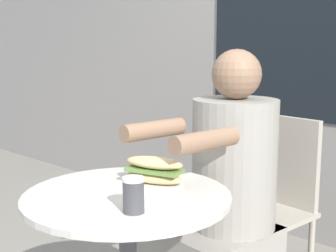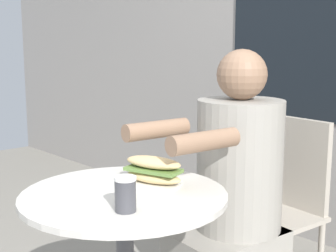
{
  "view_description": "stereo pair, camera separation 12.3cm",
  "coord_description": "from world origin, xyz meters",
  "views": [
    {
      "loc": [
        1.1,
        -0.99,
        1.19
      ],
      "look_at": [
        0.0,
        0.2,
        0.92
      ],
      "focal_mm": 50.0,
      "sensor_mm": 36.0,
      "label": 1
    },
    {
      "loc": [
        1.18,
        -0.9,
        1.19
      ],
      "look_at": [
        0.0,
        0.2,
        0.92
      ],
      "focal_mm": 50.0,
      "sensor_mm": 36.0,
      "label": 2
    }
  ],
  "objects": [
    {
      "name": "cafe_table",
      "position": [
        0.0,
        0.0,
        0.52
      ],
      "size": [
        0.68,
        0.68,
        0.72
      ],
      "color": "beige",
      "rests_on": "ground_plane"
    },
    {
      "name": "sandwich_on_plate",
      "position": [
        0.0,
        0.13,
        0.76
      ],
      "size": [
        0.23,
        0.19,
        0.1
      ],
      "rotation": [
        0.0,
        0.0,
        0.29
      ],
      "color": "white",
      "rests_on": "cafe_table"
    },
    {
      "name": "diner_chair",
      "position": [
        0.04,
        0.88,
        0.52
      ],
      "size": [
        0.42,
        0.42,
        0.87
      ],
      "rotation": [
        0.0,
        0.0,
        3.03
      ],
      "color": "#ADA393",
      "rests_on": "ground_plane"
    },
    {
      "name": "seated_diner",
      "position": [
        0.03,
        0.53,
        0.51
      ],
      "size": [
        0.41,
        0.64,
        1.18
      ],
      "rotation": [
        0.0,
        0.0,
        3.03
      ],
      "color": "gray",
      "rests_on": "ground_plane"
    },
    {
      "name": "drink_cup",
      "position": [
        0.14,
        -0.1,
        0.77
      ],
      "size": [
        0.07,
        0.07,
        0.1
      ],
      "color": "#424247",
      "rests_on": "cafe_table"
    }
  ]
}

